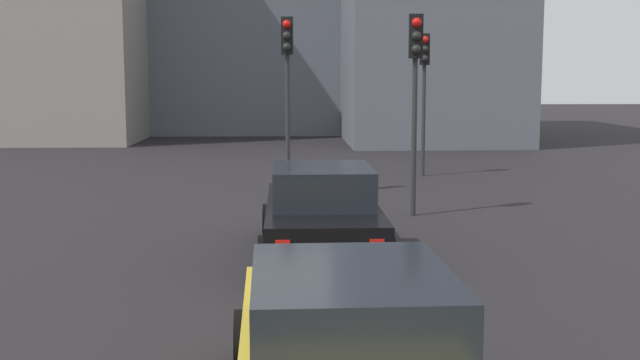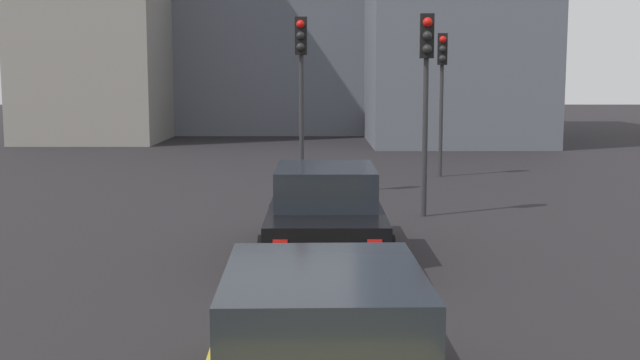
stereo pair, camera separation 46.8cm
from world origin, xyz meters
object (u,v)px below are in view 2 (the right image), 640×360
Objects in this scene: car_yellow_second at (323,353)px; traffic_light_near_left at (301,69)px; car_black_lead at (325,213)px; traffic_light_far_left at (426,72)px; traffic_light_near_right at (442,74)px.

traffic_light_near_left reaches higher than car_yellow_second.
car_black_lead is 4.88m from traffic_light_far_left.
traffic_light_near_right reaches higher than car_yellow_second.
traffic_light_far_left reaches higher than traffic_light_near_right.
car_black_lead reaches higher than car_yellow_second.
traffic_light_far_left is (10.33, -2.19, 2.31)m from car_yellow_second.
traffic_light_far_left is (-6.69, 1.36, 0.03)m from traffic_light_near_right.
traffic_light_near_right is at bearing -13.08° from car_yellow_second.
traffic_light_far_left is at bearing -13.29° from car_yellow_second.
car_yellow_second is 13.50m from traffic_light_near_left.
traffic_light_near_right is at bearing 171.66° from traffic_light_far_left.
traffic_light_near_right reaches higher than car_black_lead.
traffic_light_near_right is (10.44, -3.47, 2.25)m from car_black_lead.
car_black_lead is 1.11× the size of traffic_light_far_left.
car_yellow_second is 17.54m from traffic_light_near_right.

